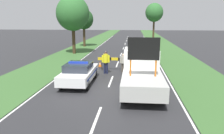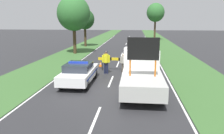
% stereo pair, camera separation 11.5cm
% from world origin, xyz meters
% --- Properties ---
extents(ground_plane, '(160.00, 160.00, 0.00)m').
position_xyz_m(ground_plane, '(0.00, 0.00, 0.00)').
color(ground_plane, '#28282B').
extents(lane_markings, '(8.26, 64.43, 0.01)m').
position_xyz_m(lane_markings, '(0.00, 13.96, 0.00)').
color(lane_markings, silver).
rests_on(lane_markings, ground).
extents(grass_verge_left, '(4.41, 120.00, 0.03)m').
position_xyz_m(grass_verge_left, '(-6.38, 20.00, 0.01)').
color(grass_verge_left, '#38602D').
rests_on(grass_verge_left, ground).
extents(grass_verge_right, '(4.41, 120.00, 0.03)m').
position_xyz_m(grass_verge_right, '(6.38, 20.00, 0.01)').
color(grass_verge_right, '#38602D').
rests_on(grass_verge_right, ground).
extents(police_car, '(1.87, 4.59, 1.52)m').
position_xyz_m(police_car, '(-2.09, 0.87, 0.74)').
color(police_car, white).
rests_on(police_car, ground).
extents(work_truck, '(2.27, 6.37, 3.35)m').
position_xyz_m(work_truck, '(2.09, 0.26, 1.16)').
color(work_truck, white).
rests_on(work_truck, ground).
extents(road_barrier, '(3.46, 0.08, 1.11)m').
position_xyz_m(road_barrier, '(0.25, 4.98, 0.93)').
color(road_barrier, black).
rests_on(road_barrier, ground).
extents(police_officer, '(0.65, 0.41, 1.81)m').
position_xyz_m(police_officer, '(-0.65, 3.82, 1.07)').
color(police_officer, '#191E38').
rests_on(police_officer, ground).
extents(pedestrian_civilian, '(0.56, 0.36, 1.56)m').
position_xyz_m(pedestrian_civilian, '(0.73, 4.31, 0.91)').
color(pedestrian_civilian, brown).
rests_on(pedestrian_civilian, ground).
extents(traffic_cone_near_police, '(0.42, 0.42, 0.58)m').
position_xyz_m(traffic_cone_near_police, '(2.14, 4.19, 0.29)').
color(traffic_cone_near_police, black).
rests_on(traffic_cone_near_police, ground).
extents(traffic_cone_centre_front, '(0.35, 0.35, 0.49)m').
position_xyz_m(traffic_cone_centre_front, '(-1.51, 6.29, 0.24)').
color(traffic_cone_centre_front, black).
rests_on(traffic_cone_centre_front, ground).
extents(queued_car_wagon_maroon, '(1.79, 3.91, 1.56)m').
position_xyz_m(queued_car_wagon_maroon, '(2.17, 9.12, 0.81)').
color(queued_car_wagon_maroon, maroon).
rests_on(queued_car_wagon_maroon, ground).
extents(queued_car_sedan_black, '(1.79, 4.17, 1.57)m').
position_xyz_m(queued_car_sedan_black, '(1.93, 15.92, 0.81)').
color(queued_car_sedan_black, black).
rests_on(queued_car_sedan_black, ground).
extents(queued_car_van_white, '(1.75, 3.94, 1.38)m').
position_xyz_m(queued_car_van_white, '(2.16, 22.15, 0.73)').
color(queued_car_van_white, silver).
rests_on(queued_car_van_white, ground).
extents(roadside_tree_near_left, '(3.03, 3.03, 5.92)m').
position_xyz_m(roadside_tree_near_left, '(-6.40, 21.45, 4.29)').
color(roadside_tree_near_left, '#42301E').
rests_on(roadside_tree_near_left, ground).
extents(roadside_tree_near_right, '(4.08, 4.08, 7.17)m').
position_xyz_m(roadside_tree_near_right, '(-6.01, 13.84, 5.00)').
color(roadside_tree_near_right, '#42301E').
rests_on(roadside_tree_near_right, ground).
extents(roadside_tree_mid_left, '(3.64, 3.64, 7.64)m').
position_xyz_m(roadside_tree_mid_left, '(5.63, 33.79, 5.68)').
color(roadside_tree_mid_left, '#42301E').
rests_on(roadside_tree_mid_left, ground).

